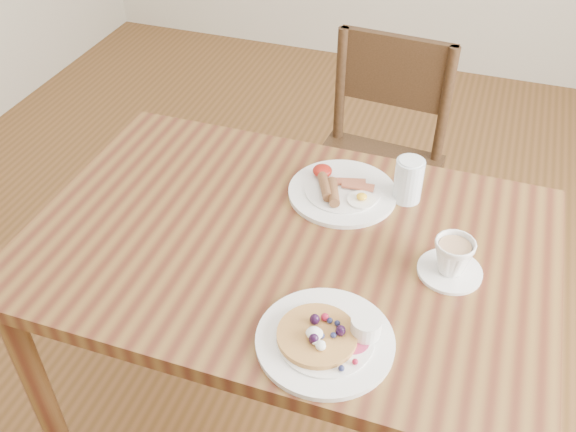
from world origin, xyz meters
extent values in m
plane|color=brown|center=(0.00, 0.00, 0.00)|extent=(5.00, 5.00, 0.00)
cube|color=brown|center=(0.00, 0.00, 0.73)|extent=(1.20, 0.80, 0.04)
cylinder|color=brown|center=(-0.54, -0.34, 0.35)|extent=(0.06, 0.06, 0.71)
cylinder|color=brown|center=(0.54, 0.34, 0.35)|extent=(0.06, 0.06, 0.71)
cylinder|color=brown|center=(-0.54, 0.34, 0.35)|extent=(0.06, 0.06, 0.71)
cube|color=#3C2616|center=(0.05, 0.69, 0.45)|extent=(0.45, 0.45, 0.04)
cylinder|color=#3C2616|center=(-0.14, 0.53, 0.21)|extent=(0.04, 0.04, 0.43)
cylinder|color=#3C2616|center=(0.22, 0.50, 0.21)|extent=(0.04, 0.04, 0.43)
cylinder|color=#3C2616|center=(-0.11, 0.89, 0.21)|extent=(0.04, 0.04, 0.43)
cylinder|color=#3C2616|center=(0.24, 0.86, 0.21)|extent=(0.04, 0.04, 0.43)
cylinder|color=#3C2616|center=(0.24, 0.86, 0.67)|extent=(0.04, 0.04, 0.43)
cylinder|color=#3C2616|center=(-0.11, 0.89, 0.67)|extent=(0.04, 0.04, 0.43)
cube|color=#3C2616|center=(0.07, 0.88, 0.76)|extent=(0.38, 0.06, 0.24)
cylinder|color=white|center=(0.17, -0.26, 0.76)|extent=(0.27, 0.27, 0.01)
cylinder|color=white|center=(0.17, -0.26, 0.76)|extent=(0.19, 0.19, 0.01)
cylinder|color=#B22D59|center=(0.22, -0.25, 0.77)|extent=(0.07, 0.07, 0.00)
cylinder|color=#C68C47|center=(0.15, -0.27, 0.77)|extent=(0.16, 0.16, 0.01)
ellipsoid|color=white|center=(0.15, -0.27, 0.79)|extent=(0.03, 0.03, 0.02)
ellipsoid|color=white|center=(0.16, -0.30, 0.79)|extent=(0.02, 0.02, 0.01)
cylinder|color=white|center=(0.24, -0.23, 0.79)|extent=(0.06, 0.06, 0.04)
cylinder|color=#591E07|center=(0.24, -0.23, 0.80)|extent=(0.05, 0.05, 0.00)
sphere|color=black|center=(0.18, -0.25, 0.79)|extent=(0.02, 0.02, 0.02)
sphere|color=#1E234C|center=(0.18, -0.23, 0.78)|extent=(0.01, 0.01, 0.01)
sphere|color=#1E234C|center=(0.17, -0.21, 0.78)|extent=(0.01, 0.01, 0.01)
sphere|color=#B21938|center=(0.15, -0.23, 0.79)|extent=(0.02, 0.02, 0.02)
sphere|color=black|center=(0.13, -0.24, 0.79)|extent=(0.02, 0.02, 0.02)
sphere|color=#1E234C|center=(0.13, -0.26, 0.78)|extent=(0.01, 0.01, 0.01)
sphere|color=black|center=(0.15, -0.27, 0.79)|extent=(0.02, 0.02, 0.02)
sphere|color=#1E234C|center=(0.16, -0.28, 0.78)|extent=(0.01, 0.01, 0.01)
sphere|color=#1E234C|center=(0.19, -0.27, 0.78)|extent=(0.01, 0.01, 0.01)
sphere|color=#1E234C|center=(0.23, -0.31, 0.77)|extent=(0.01, 0.01, 0.01)
sphere|color=#B21938|center=(0.25, -0.27, 0.77)|extent=(0.01, 0.01, 0.01)
cylinder|color=white|center=(0.07, 0.20, 0.76)|extent=(0.27, 0.27, 0.01)
cylinder|color=white|center=(0.07, 0.20, 0.76)|extent=(0.19, 0.19, 0.01)
cylinder|color=brown|center=(0.03, 0.18, 0.78)|extent=(0.06, 0.10, 0.03)
cylinder|color=brown|center=(0.06, 0.17, 0.78)|extent=(0.06, 0.10, 0.03)
cube|color=maroon|center=(0.08, 0.23, 0.77)|extent=(0.08, 0.04, 0.01)
cube|color=maroon|center=(0.11, 0.22, 0.77)|extent=(0.08, 0.03, 0.01)
cylinder|color=white|center=(0.13, 0.17, 0.77)|extent=(0.07, 0.07, 0.00)
ellipsoid|color=yellow|center=(0.13, 0.17, 0.78)|extent=(0.03, 0.03, 0.01)
ellipsoid|color=#A5190F|center=(0.01, 0.24, 0.78)|extent=(0.05, 0.05, 0.03)
cylinder|color=white|center=(0.37, 0.01, 0.75)|extent=(0.14, 0.14, 0.01)
imported|color=white|center=(0.37, 0.01, 0.80)|extent=(0.12, 0.12, 0.08)
cylinder|color=tan|center=(0.37, 0.01, 0.83)|extent=(0.07, 0.07, 0.00)
cylinder|color=silver|center=(0.23, 0.24, 0.81)|extent=(0.07, 0.07, 0.11)
camera|label=1|loc=(0.36, -1.04, 1.73)|focal=40.00mm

